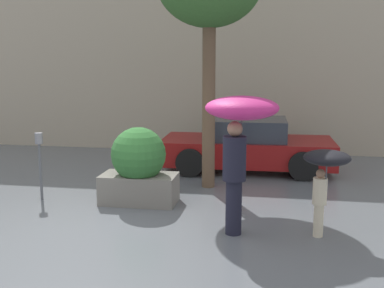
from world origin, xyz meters
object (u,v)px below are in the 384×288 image
at_px(planter_box, 139,166).
at_px(person_child, 325,168).
at_px(person_adult, 240,125).
at_px(parked_car_near, 247,146).
at_px(parking_meter, 40,152).

relative_size(planter_box, person_child, 1.06).
bearing_deg(person_adult, person_child, -56.58).
height_order(person_adult, parked_car_near, person_adult).
bearing_deg(person_child, parked_car_near, 146.69).
height_order(planter_box, parked_car_near, planter_box).
xyz_separation_m(person_child, parked_car_near, (-1.35, 4.22, -0.48)).
relative_size(parked_car_near, parking_meter, 3.19).
xyz_separation_m(person_adult, parking_meter, (-3.73, 1.08, -0.74)).
bearing_deg(person_child, person_adult, -142.81).
bearing_deg(parking_meter, person_adult, -16.11).
relative_size(person_child, parked_car_near, 0.33).
distance_m(person_child, parking_meter, 5.08).
height_order(person_adult, person_child, person_adult).
bearing_deg(parking_meter, parked_car_near, 40.74).
height_order(person_child, parked_car_near, person_child).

